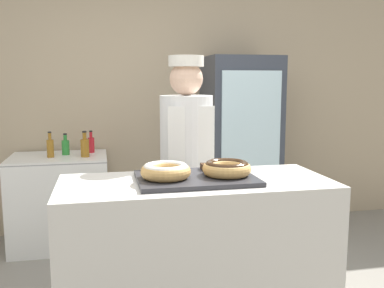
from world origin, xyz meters
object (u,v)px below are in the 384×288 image
Objects in this scene: donut_chocolate_glaze at (227,168)px; beverage_fridge at (240,146)px; brownie_back_left at (171,168)px; baker_person at (187,174)px; bottle_green at (66,147)px; bottle_red at (91,144)px; donut_light_glaze at (166,170)px; brownie_back_right at (208,167)px; bottle_amber_b at (50,147)px; chest_freezer at (60,200)px; serving_tray at (196,178)px; bottle_amber at (85,147)px.

donut_chocolate_glaze is 1.90m from beverage_fridge.
beverage_fridge is (0.93, 1.60, -0.15)m from brownie_back_left.
baker_person reaches higher than bottle_green.
beverage_fridge reaches higher than baker_person.
bottle_green is (-0.96, 1.83, -0.13)m from donut_chocolate_glaze.
beverage_fridge is 8.36× the size of bottle_red.
donut_chocolate_glaze is at bearing -110.61° from beverage_fridge.
bottle_green is (-1.63, 0.06, 0.04)m from beverage_fridge.
brownie_back_right is at bearing 32.54° from donut_light_glaze.
bottle_green is at bearing 42.84° from bottle_amber_b.
baker_person is (-0.04, 0.41, -0.13)m from brownie_back_right.
bottle_red is at bearing 18.10° from bottle_green.
bottle_red is at bearing 111.50° from brownie_back_right.
bottle_red is 1.06× the size of bottle_green.
bottle_green reaches higher than chest_freezer.
donut_chocolate_glaze is at bearing -6.04° from serving_tray.
serving_tray is at bearing -63.87° from chest_freezer.
bottle_red reaches higher than brownie_back_right.
bottle_green is (-0.86, 1.25, 0.02)m from baker_person.
bottle_red is at bearing 174.52° from beverage_fridge.
bottle_red is 0.39m from bottle_amber_b.
brownie_back_right is 0.05× the size of baker_person.
donut_light_glaze is 0.15× the size of beverage_fridge.
bottle_amber_b is (-1.08, 1.72, -0.12)m from donut_chocolate_glaze.
serving_tray is 2.04m from chest_freezer.
bottle_red is (-1.40, 0.13, 0.05)m from beverage_fridge.
beverage_fridge is (0.72, 1.60, -0.15)m from brownie_back_right.
brownie_back_left reaches higher than serving_tray.
serving_tray is at bearing 173.96° from donut_chocolate_glaze.
brownie_back_left is at bearing -71.00° from bottle_amber.
donut_light_glaze is at bearing -66.26° from bottle_amber_b.
brownie_back_right is 1.96m from chest_freezer.
brownie_back_right is at bearing 108.47° from donut_chocolate_glaze.
donut_chocolate_glaze is at bearing -57.82° from bottle_amber_b.
chest_freezer is at bearing 179.78° from beverage_fridge.
bottle_amber_b is at bearing -178.40° from beverage_fridge.
brownie_back_left is 0.46m from baker_person.
chest_freezer is at bearing -155.83° from bottle_red.
baker_person is at bearing 99.96° from donut_chocolate_glaze.
bottle_amber reaches higher than brownie_back_right.
beverage_fridge is 1.63m from bottle_green.
donut_chocolate_glaze is 0.31× the size of chest_freezer.
brownie_back_left is (-0.27, 0.17, -0.03)m from donut_chocolate_glaze.
bottle_amber is (-0.52, 1.51, -0.09)m from brownie_back_left.
brownie_back_left is at bearing -67.28° from bottle_green.
brownie_back_right is at bearing -64.15° from bottle_amber.
baker_person is 1.42m from beverage_fridge.
donut_chocolate_glaze is 1.13× the size of bottle_amber.
donut_chocolate_glaze is 0.18m from brownie_back_right.
bottle_amber_b is (-0.12, -0.11, 0.01)m from bottle_green.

